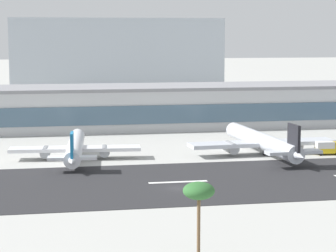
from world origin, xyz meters
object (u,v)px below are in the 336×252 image
at_px(airliner_blue_tail_gate_1, 75,148).
at_px(palm_tree_1, 199,192).
at_px(airliner_black_tail_gate_2, 264,142).
at_px(service_box_truck_1, 328,148).
at_px(distant_hotel_block, 117,56).
at_px(terminal_building, 147,107).

relative_size(airliner_blue_tail_gate_1, palm_tree_1, 4.03).
relative_size(airliner_black_tail_gate_2, service_box_truck_1, 7.66).
xyz_separation_m(distant_hotel_block, service_box_truck_1, (32.02, -185.37, -16.86)).
xyz_separation_m(terminal_building, service_box_truck_1, (36.36, -57.22, -4.89)).
relative_size(distant_hotel_block, palm_tree_1, 10.13).
bearing_deg(palm_tree_1, airliner_black_tail_gate_2, 65.56).
bearing_deg(airliner_blue_tail_gate_1, airliner_black_tail_gate_2, -87.59).
distance_m(terminal_building, service_box_truck_1, 67.97).
xyz_separation_m(airliner_black_tail_gate_2, service_box_truck_1, (15.57, -2.47, -1.34)).
relative_size(terminal_building, distant_hotel_block, 2.04).
height_order(service_box_truck_1, palm_tree_1, palm_tree_1).
xyz_separation_m(terminal_building, distant_hotel_block, (4.34, 128.15, 11.97)).
xyz_separation_m(airliner_blue_tail_gate_1, service_box_truck_1, (61.55, -4.40, -0.98)).
distance_m(terminal_building, airliner_blue_tail_gate_1, 58.65).
height_order(terminal_building, distant_hotel_block, distant_hotel_block).
distance_m(service_box_truck_1, palm_tree_1, 86.26).
bearing_deg(terminal_building, palm_tree_1, -95.57).
distance_m(terminal_building, distant_hotel_block, 128.79).
relative_size(airliner_blue_tail_gate_1, airliner_black_tail_gate_2, 0.88).
bearing_deg(service_box_truck_1, airliner_blue_tail_gate_1, 179.36).
height_order(terminal_building, airliner_blue_tail_gate_1, terminal_building).
height_order(terminal_building, airliner_black_tail_gate_2, terminal_building).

